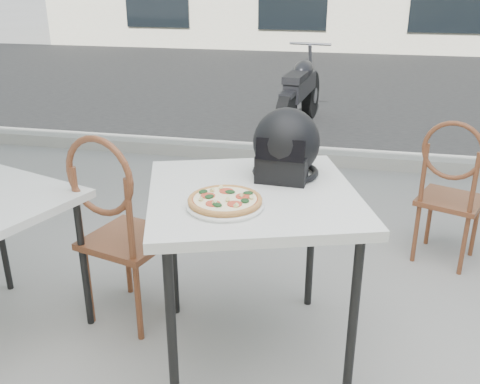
% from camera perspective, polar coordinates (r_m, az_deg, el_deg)
% --- Properties ---
extents(ground, '(80.00, 80.00, 0.00)m').
position_cam_1_polar(ground, '(2.62, 12.81, -18.82)').
color(ground, gray).
rests_on(ground, ground).
extents(street_asphalt, '(30.00, 8.00, 0.00)m').
position_cam_1_polar(street_asphalt, '(9.16, 13.07, 10.94)').
color(street_asphalt, black).
rests_on(street_asphalt, ground).
extents(curb, '(30.00, 0.25, 0.12)m').
position_cam_1_polar(curb, '(5.26, 13.06, 3.44)').
color(curb, '#9B9891').
rests_on(curb, ground).
extents(cafe_table_main, '(1.12, 1.12, 0.84)m').
position_cam_1_polar(cafe_table_main, '(2.32, 1.36, -1.62)').
color(cafe_table_main, silver).
rests_on(cafe_table_main, ground).
extents(plate, '(0.38, 0.38, 0.02)m').
position_cam_1_polar(plate, '(2.13, -1.60, -1.40)').
color(plate, white).
rests_on(plate, cafe_table_main).
extents(pizza, '(0.36, 0.36, 0.04)m').
position_cam_1_polar(pizza, '(2.12, -1.61, -0.85)').
color(pizza, '#BD8245').
rests_on(pizza, plate).
extents(helmet, '(0.32, 0.34, 0.31)m').
position_cam_1_polar(helmet, '(2.43, 4.91, 4.83)').
color(helmet, black).
rests_on(helmet, cafe_table_main).
extents(cafe_chair_main, '(0.47, 0.47, 0.94)m').
position_cam_1_polar(cafe_chair_main, '(3.45, 21.53, 0.63)').
color(cafe_chair_main, brown).
rests_on(cafe_chair_main, ground).
extents(cafe_chair_side, '(0.49, 0.49, 1.04)m').
position_cam_1_polar(cafe_chair_side, '(2.68, -12.93, -3.10)').
color(cafe_chair_side, brown).
rests_on(cafe_chair_side, ground).
extents(motorcycle, '(0.50, 1.92, 0.95)m').
position_cam_1_polar(motorcycle, '(6.24, 6.42, 10.21)').
color(motorcycle, black).
rests_on(motorcycle, street_asphalt).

